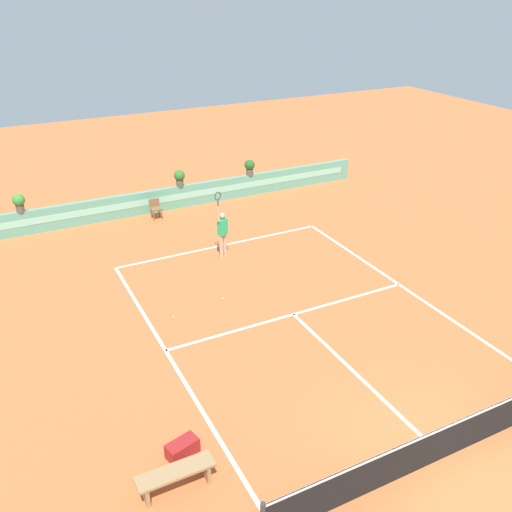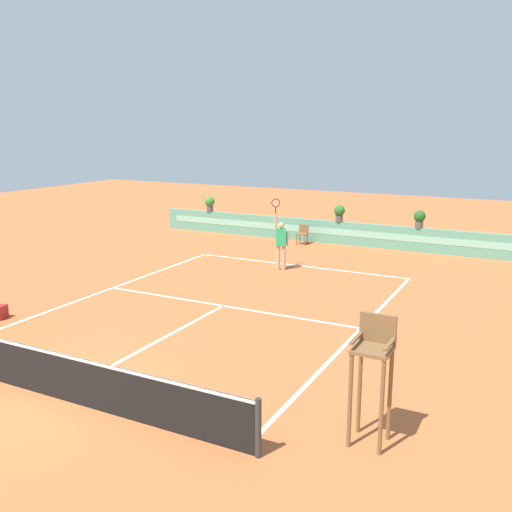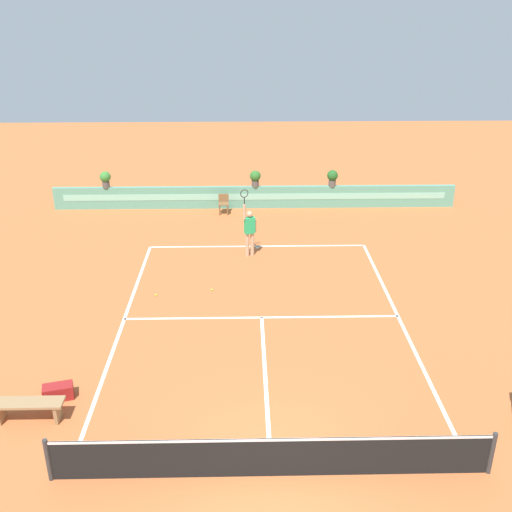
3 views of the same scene
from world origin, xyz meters
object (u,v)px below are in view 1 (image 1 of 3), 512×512
Objects in this scene: tennis_player at (223,230)px; potted_plant_far_left at (19,202)px; ball_kid_chair at (155,208)px; potted_plant_right at (250,166)px; gear_bag at (182,448)px; bench_courtside at (176,475)px; potted_plant_centre at (179,177)px; tennis_ball_near_baseline at (223,299)px; tennis_ball_mid_court at (174,317)px.

potted_plant_far_left is (-6.31, 5.37, 0.36)m from tennis_player.
potted_plant_far_left is (-5.22, 0.73, 0.93)m from ball_kid_chair.
ball_kid_chair is at bearing -171.41° from potted_plant_right.
ball_kid_chair is at bearing 74.56° from gear_bag.
tennis_player is at bearing 60.82° from gear_bag.
bench_courtside is at bearing -85.27° from potted_plant_far_left.
tennis_ball_near_baseline is at bearing -101.01° from potted_plant_centre.
potted_plant_centre reaches higher than ball_kid_chair.
tennis_ball_near_baseline and tennis_ball_mid_court have the same top height.
gear_bag is at bearing -83.27° from potted_plant_far_left.
potted_plant_centre is (-3.44, 0.00, 0.00)m from potted_plant_right.
gear_bag is at bearing -119.18° from tennis_player.
ball_kid_chair is 0.33× the size of tennis_player.
gear_bag is at bearing -121.52° from tennis_ball_near_baseline.
tennis_ball_mid_court is at bearing -169.75° from tennis_ball_near_baseline.
ball_kid_chair is at bearing 73.79° from bench_courtside.
gear_bag is at bearing 62.12° from bench_courtside.
potted_plant_right is at bearing 8.59° from ball_kid_chair.
potted_plant_right is (4.84, 0.73, 0.93)m from ball_kid_chair.
potted_plant_centre is at bearing 27.48° from ball_kid_chair.
ball_kid_chair is 1.84m from potted_plant_centre.
ball_kid_chair is 4.80m from tennis_player.
ball_kid_chair reaches higher than bench_courtside.
potted_plant_far_left is at bearing 121.56° from tennis_ball_near_baseline.
tennis_player is (4.68, 8.39, 0.87)m from gear_bag.
bench_courtside is 2.21× the size of potted_plant_centre.
potted_plant_centre is (1.59, 8.20, 1.38)m from tennis_ball_near_baseline.
tennis_player reaches higher than gear_bag.
potted_plant_centre is at bearing 68.42° from tennis_ball_mid_court.
potted_plant_right is at bearing 58.66° from bench_courtside.
tennis_ball_near_baseline is at bearing -121.54° from potted_plant_right.
bench_courtside is 23.53× the size of tennis_ball_near_baseline.
potted_plant_centre reaches higher than tennis_ball_near_baseline.
potted_plant_right is (6.81, 8.52, 1.38)m from tennis_ball_mid_court.
tennis_player is 3.26m from tennis_ball_near_baseline.
tennis_ball_mid_court is 0.09× the size of potted_plant_far_left.
tennis_ball_near_baseline is at bearing 58.93° from bench_courtside.
tennis_ball_mid_court is (2.06, 6.04, -0.34)m from bench_courtside.
gear_bag is 0.97× the size of potted_plant_centre.
gear_bag is (-3.60, -13.03, -0.30)m from ball_kid_chair.
ball_kid_chair is 1.21× the size of gear_bag.
tennis_ball_near_baseline is 0.09× the size of potted_plant_far_left.
potted_plant_right is at bearing 0.00° from potted_plant_far_left.
tennis_ball_mid_court is (-1.96, -7.79, -0.44)m from ball_kid_chair.
gear_bag is 10.29× the size of tennis_ball_mid_court.
ball_kid_chair is at bearing 75.85° from tennis_ball_mid_court.
tennis_ball_near_baseline is at bearing 58.48° from gear_bag.
potted_plant_far_left is at bearing 94.73° from bench_courtside.
bench_courtside is 2.21× the size of potted_plant_far_left.
gear_bag reaches higher than tennis_ball_near_baseline.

